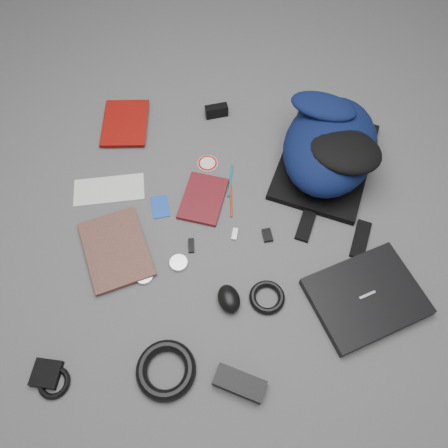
{
  "coord_description": "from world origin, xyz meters",
  "views": [
    {
      "loc": [
        0.01,
        -0.7,
        1.25
      ],
      "look_at": [
        0.0,
        0.0,
        0.02
      ],
      "focal_mm": 35.0,
      "sensor_mm": 36.0,
      "label": 1
    }
  ],
  "objects_px": {
    "mouse": "(229,299)",
    "power_brick": "(240,383)",
    "backpack": "(330,145)",
    "laptop": "(366,297)",
    "dvd_case": "(203,199)",
    "textbook_red": "(103,124)",
    "pouch": "(46,374)",
    "comic_book": "(86,259)",
    "compact_camera": "(216,111)"
  },
  "relations": [
    {
      "from": "textbook_red",
      "to": "comic_book",
      "type": "height_order",
      "value": "textbook_red"
    },
    {
      "from": "textbook_red",
      "to": "backpack",
      "type": "bearing_deg",
      "value": -13.06
    },
    {
      "from": "mouse",
      "to": "power_brick",
      "type": "height_order",
      "value": "mouse"
    },
    {
      "from": "compact_camera",
      "to": "pouch",
      "type": "bearing_deg",
      "value": -129.43
    },
    {
      "from": "backpack",
      "to": "pouch",
      "type": "height_order",
      "value": "backpack"
    },
    {
      "from": "laptop",
      "to": "mouse",
      "type": "distance_m",
      "value": 0.41
    },
    {
      "from": "comic_book",
      "to": "power_brick",
      "type": "bearing_deg",
      "value": -59.29
    },
    {
      "from": "dvd_case",
      "to": "textbook_red",
      "type": "bearing_deg",
      "value": 153.25
    },
    {
      "from": "laptop",
      "to": "mouse",
      "type": "relative_size",
      "value": 3.51
    },
    {
      "from": "comic_book",
      "to": "mouse",
      "type": "bearing_deg",
      "value": -37.98
    },
    {
      "from": "dvd_case",
      "to": "compact_camera",
      "type": "xyz_separation_m",
      "value": [
        0.04,
        0.39,
        0.02
      ]
    },
    {
      "from": "backpack",
      "to": "pouch",
      "type": "bearing_deg",
      "value": -119.09
    },
    {
      "from": "compact_camera",
      "to": "power_brick",
      "type": "xyz_separation_m",
      "value": [
        0.08,
        -0.98,
        -0.01
      ]
    },
    {
      "from": "laptop",
      "to": "pouch",
      "type": "bearing_deg",
      "value": 170.3
    },
    {
      "from": "textbook_red",
      "to": "mouse",
      "type": "xyz_separation_m",
      "value": [
        0.48,
        -0.69,
        0.01
      ]
    },
    {
      "from": "laptop",
      "to": "mouse",
      "type": "xyz_separation_m",
      "value": [
        -0.41,
        -0.01,
        0.01
      ]
    },
    {
      "from": "textbook_red",
      "to": "power_brick",
      "type": "bearing_deg",
      "value": -62.72
    },
    {
      "from": "laptop",
      "to": "compact_camera",
      "type": "xyz_separation_m",
      "value": [
        -0.46,
        0.73,
        0.01
      ]
    },
    {
      "from": "comic_book",
      "to": "power_brick",
      "type": "relative_size",
      "value": 1.89
    },
    {
      "from": "mouse",
      "to": "comic_book",
      "type": "bearing_deg",
      "value": 145.51
    },
    {
      "from": "textbook_red",
      "to": "compact_camera",
      "type": "height_order",
      "value": "compact_camera"
    },
    {
      "from": "textbook_red",
      "to": "comic_book",
      "type": "bearing_deg",
      "value": -88.41
    },
    {
      "from": "backpack",
      "to": "power_brick",
      "type": "height_order",
      "value": "backpack"
    },
    {
      "from": "mouse",
      "to": "power_brick",
      "type": "distance_m",
      "value": 0.24
    },
    {
      "from": "laptop",
      "to": "textbook_red",
      "type": "xyz_separation_m",
      "value": [
        -0.89,
        0.67,
        -0.0
      ]
    },
    {
      "from": "dvd_case",
      "to": "compact_camera",
      "type": "bearing_deg",
      "value": 97.72
    },
    {
      "from": "compact_camera",
      "to": "pouch",
      "type": "height_order",
      "value": "compact_camera"
    },
    {
      "from": "dvd_case",
      "to": "mouse",
      "type": "xyz_separation_m",
      "value": [
        0.09,
        -0.36,
        0.02
      ]
    },
    {
      "from": "comic_book",
      "to": "pouch",
      "type": "height_order",
      "value": "comic_book"
    },
    {
      "from": "mouse",
      "to": "pouch",
      "type": "height_order",
      "value": "mouse"
    },
    {
      "from": "pouch",
      "to": "mouse",
      "type": "bearing_deg",
      "value": 23.38
    },
    {
      "from": "backpack",
      "to": "textbook_red",
      "type": "height_order",
      "value": "backpack"
    },
    {
      "from": "backpack",
      "to": "power_brick",
      "type": "xyz_separation_m",
      "value": [
        -0.31,
        -0.76,
        -0.08
      ]
    },
    {
      "from": "backpack",
      "to": "laptop",
      "type": "xyz_separation_m",
      "value": [
        0.07,
        -0.51,
        -0.08
      ]
    },
    {
      "from": "textbook_red",
      "to": "dvd_case",
      "type": "bearing_deg",
      "value": -41.55
    },
    {
      "from": "mouse",
      "to": "laptop",
      "type": "bearing_deg",
      "value": -16.48
    },
    {
      "from": "compact_camera",
      "to": "mouse",
      "type": "distance_m",
      "value": 0.75
    },
    {
      "from": "backpack",
      "to": "mouse",
      "type": "relative_size",
      "value": 5.31
    },
    {
      "from": "comic_book",
      "to": "compact_camera",
      "type": "bearing_deg",
      "value": 35.38
    },
    {
      "from": "textbook_red",
      "to": "power_brick",
      "type": "relative_size",
      "value": 1.62
    },
    {
      "from": "laptop",
      "to": "textbook_red",
      "type": "bearing_deg",
      "value": 118.89
    },
    {
      "from": "mouse",
      "to": "pouch",
      "type": "distance_m",
      "value": 0.54
    },
    {
      "from": "compact_camera",
      "to": "dvd_case",
      "type": "bearing_deg",
      "value": -109.95
    },
    {
      "from": "textbook_red",
      "to": "compact_camera",
      "type": "bearing_deg",
      "value": 6.18
    },
    {
      "from": "laptop",
      "to": "backpack",
      "type": "bearing_deg",
      "value": 73.86
    },
    {
      "from": "backpack",
      "to": "pouch",
      "type": "relative_size",
      "value": 6.41
    },
    {
      "from": "power_brick",
      "to": "laptop",
      "type": "bearing_deg",
      "value": 54.12
    },
    {
      "from": "backpack",
      "to": "dvd_case",
      "type": "height_order",
      "value": "backpack"
    },
    {
      "from": "power_brick",
      "to": "backpack",
      "type": "bearing_deg",
      "value": 88.43
    },
    {
      "from": "backpack",
      "to": "mouse",
      "type": "distance_m",
      "value": 0.63
    }
  ]
}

